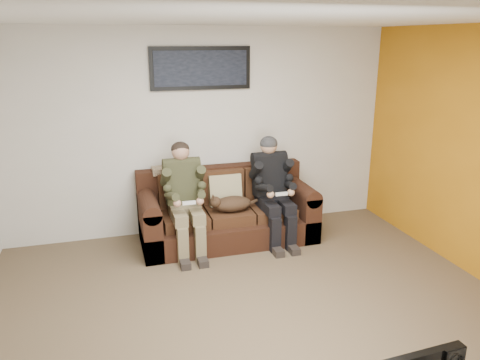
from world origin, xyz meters
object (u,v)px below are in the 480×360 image
object	(u,v)px
sofa	(226,213)
cat	(231,204)
person_left	(184,192)
person_right	(273,184)
framed_poster	(201,68)

from	to	relation	value
sofa	cat	size ratio (longest dim) A/B	3.26
person_left	person_right	world-z (taller)	person_right
person_right	framed_poster	world-z (taller)	framed_poster
framed_poster	person_right	bearing A→B (deg)	-37.07
sofa	person_right	bearing A→B (deg)	-17.96
person_left	framed_poster	distance (m)	1.53
person_left	person_right	xyz separation A→B (m)	(1.10, 0.00, 0.00)
person_right	framed_poster	distance (m)	1.67
sofa	person_right	xyz separation A→B (m)	(0.55, -0.18, 0.39)
cat	sofa	bearing A→B (deg)	92.05
sofa	person_left	distance (m)	0.70
person_left	person_right	bearing A→B (deg)	0.02
sofa	person_left	world-z (taller)	person_left
sofa	person_right	distance (m)	0.70
person_left	framed_poster	xyz separation A→B (m)	(0.35, 0.57, 1.38)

